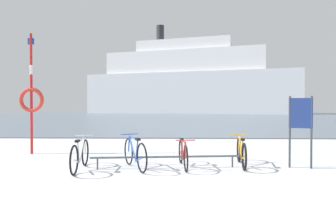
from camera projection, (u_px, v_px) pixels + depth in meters
ground at (177, 115)px, 57.86m from camera, size 80.00×132.00×0.08m
bike_rack at (166, 157)px, 7.17m from camera, size 3.71×0.44×0.31m
bicycle_0 at (80, 155)px, 6.95m from camera, size 0.46×1.76×0.80m
bicycle_1 at (135, 153)px, 7.12m from camera, size 0.81×1.59×0.82m
bicycle_2 at (183, 154)px, 7.26m from camera, size 0.46×1.69×0.75m
bicycle_3 at (241, 152)px, 7.42m from camera, size 0.46×1.72×0.78m
info_sign at (301, 120)px, 7.17m from camera, size 0.54×0.17×1.79m
rescue_post at (31, 97)px, 9.33m from camera, size 0.80×0.12×3.88m
ferry_ship at (188, 83)px, 69.56m from camera, size 50.18×22.26×21.56m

